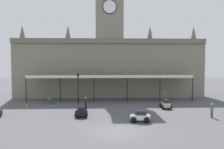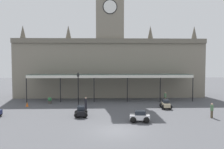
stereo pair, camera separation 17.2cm
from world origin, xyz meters
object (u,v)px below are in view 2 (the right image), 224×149
Objects in this scene: traffic_cone at (27,104)px; pedestrian_beside_cars at (165,97)px; pedestrian_crossing_forecourt at (212,110)px; car_black_sedan at (81,112)px; car_beige_sedan at (166,105)px; victorian_lamppost at (78,85)px; planter_forecourt_centre at (50,100)px; pedestrian_near_entrance at (86,103)px; car_white_sedan at (140,117)px.

pedestrian_beside_cars is at bearing 6.45° from traffic_cone.
car_black_sedan is at bearing 175.65° from pedestrian_crossing_forecourt.
traffic_cone is (-22.85, 7.29, -0.60)m from pedestrian_crossing_forecourt.
victorian_lamppost is (-11.90, 1.64, 2.49)m from car_beige_sedan.
car_beige_sedan reaches higher than planter_forecourt_centre.
pedestrian_near_entrance is 15.27m from pedestrian_crossing_forecourt.
pedestrian_near_entrance is 0.35× the size of victorian_lamppost.
traffic_cone is at bearing 162.30° from pedestrian_crossing_forecourt.
car_beige_sedan is (10.96, 4.18, 0.00)m from car_black_sedan.
car_black_sedan is at bearing -80.83° from victorian_lamppost.
planter_forecourt_centre is (-20.19, 9.41, -0.42)m from pedestrian_crossing_forecourt.
car_beige_sedan is 3.42× the size of traffic_cone.
traffic_cone is (-20.19, -2.28, -0.60)m from pedestrian_beside_cars.
pedestrian_crossing_forecourt is at bearing -23.90° from victorian_lamppost.
car_white_sedan is 1.28× the size of pedestrian_crossing_forecourt.
pedestrian_near_entrance is (0.25, 3.78, 0.41)m from car_black_sedan.
car_white_sedan is 3.44× the size of traffic_cone.
pedestrian_crossing_forecourt is 22.28m from planter_forecourt_centre.
victorian_lamppost is 5.01× the size of planter_forecourt_centre.
traffic_cone is at bearing -141.41° from planter_forecourt_centre.
victorian_lamppost is at bearing 120.29° from pedestrian_near_entrance.
pedestrian_near_entrance reaches higher than car_black_sedan.
car_white_sedan is at bearing -31.18° from traffic_cone.
car_beige_sedan is at bearing 2.13° from pedestrian_near_entrance.
traffic_cone is at bearing 148.82° from car_white_sedan.
traffic_cone is (-8.39, 2.39, -0.60)m from pedestrian_near_entrance.
car_white_sedan is at bearing -42.60° from planter_forecourt_centre.
car_white_sedan is at bearing -22.25° from car_black_sedan.
pedestrian_crossing_forecourt reaches higher than traffic_cone.
planter_forecourt_centre is at bearing 123.49° from car_black_sedan.
car_beige_sedan is at bearing 20.88° from car_black_sedan.
victorian_lamppost reaches higher than traffic_cone.
car_white_sedan is 1.28× the size of pedestrian_beside_cars.
pedestrian_crossing_forecourt is 2.69× the size of traffic_cone.
car_black_sedan is 3.42× the size of traffic_cone.
car_black_sedan is at bearing -159.12° from car_beige_sedan.
pedestrian_beside_cars is 20.32m from traffic_cone.
car_beige_sedan is at bearing 125.31° from pedestrian_crossing_forecourt.
pedestrian_near_entrance is at bearing 161.28° from pedestrian_crossing_forecourt.
pedestrian_beside_cars is at bearing 62.76° from car_white_sedan.
car_beige_sedan is 4.43m from pedestrian_beside_cars.
victorian_lamppost reaches higher than car_white_sedan.
pedestrian_beside_cars reaches higher than car_beige_sedan.
pedestrian_near_entrance is 1.00× the size of pedestrian_beside_cars.
car_white_sedan is 16.94m from traffic_cone.
car_white_sedan is at bearing -49.08° from victorian_lamppost.
car_black_sedan is 1.27× the size of pedestrian_crossing_forecourt.
victorian_lamppost is (-7.30, 8.42, 2.49)m from car_white_sedan.
traffic_cone is 0.65× the size of planter_forecourt_centre.
pedestrian_crossing_forecourt is (2.66, -9.57, 0.00)m from pedestrian_beside_cars.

